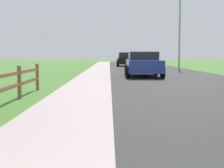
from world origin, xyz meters
TOP-DOWN VIEW (x-y plane):
  - ground_plane at (0.00, 25.00)m, footprint 120.00×120.00m
  - road_asphalt at (3.50, 27.00)m, footprint 7.00×66.00m
  - curb_concrete at (-3.00, 27.00)m, footprint 6.00×66.00m
  - grass_verge at (-4.50, 27.00)m, footprint 5.00×66.00m
  - parked_suv_blue at (1.94, 18.96)m, footprint 2.16×4.74m
  - parked_car_silver at (2.39, 26.74)m, footprint 2.27×4.97m
  - parked_car_black at (1.81, 36.75)m, footprint 2.04×4.44m
  - parked_car_beige at (2.31, 46.37)m, footprint 2.07×4.66m
  - street_lamp at (6.20, 28.40)m, footprint 1.17×0.20m

SIDE VIEW (x-z plane):
  - ground_plane at x=0.00m, z-range 0.00..0.00m
  - road_asphalt at x=3.50m, z-range 0.00..0.01m
  - curb_concrete at x=-3.00m, z-range 0.00..0.01m
  - grass_verge at x=-4.50m, z-range 0.00..0.01m
  - parked_car_silver at x=2.39m, z-range 0.01..1.40m
  - parked_suv_blue at x=1.94m, z-range 0.01..1.46m
  - parked_car_beige at x=2.31m, z-range 0.00..1.54m
  - parked_car_black at x=1.81m, z-range 0.02..1.56m
  - street_lamp at x=6.20m, z-range 0.60..7.01m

